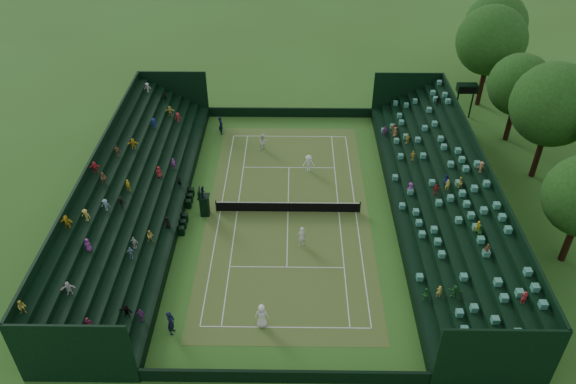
{
  "coord_description": "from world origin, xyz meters",
  "views": [
    {
      "loc": [
        0.46,
        -35.55,
        28.25
      ],
      "look_at": [
        0.0,
        0.0,
        2.0
      ],
      "focal_mm": 35.0,
      "sensor_mm": 36.0,
      "label": 1
    }
  ],
  "objects_px": {
    "tennis_net": "(288,207)",
    "player_near_east": "(302,236)",
    "umpire_chair": "(204,203)",
    "player_near_west": "(262,316)",
    "player_far_west": "(263,142)",
    "player_far_east": "(309,163)"
  },
  "relations": [
    {
      "from": "umpire_chair",
      "to": "player_far_east",
      "type": "height_order",
      "value": "umpire_chair"
    },
    {
      "from": "umpire_chair",
      "to": "player_far_west",
      "type": "bearing_deg",
      "value": 66.87
    },
    {
      "from": "tennis_net",
      "to": "umpire_chair",
      "type": "height_order",
      "value": "umpire_chair"
    },
    {
      "from": "tennis_net",
      "to": "player_far_east",
      "type": "distance_m",
      "value": 6.15
    },
    {
      "from": "umpire_chair",
      "to": "tennis_net",
      "type": "bearing_deg",
      "value": 3.6
    },
    {
      "from": "player_near_east",
      "to": "player_far_east",
      "type": "distance_m",
      "value": 9.94
    },
    {
      "from": "player_far_west",
      "to": "player_far_east",
      "type": "xyz_separation_m",
      "value": [
        4.2,
        -3.54,
        -0.0
      ]
    },
    {
      "from": "player_far_west",
      "to": "player_far_east",
      "type": "bearing_deg",
      "value": -61.87
    },
    {
      "from": "umpire_chair",
      "to": "player_near_east",
      "type": "distance_m",
      "value": 8.53
    },
    {
      "from": "tennis_net",
      "to": "player_near_east",
      "type": "relative_size",
      "value": 6.69
    },
    {
      "from": "tennis_net",
      "to": "player_far_west",
      "type": "bearing_deg",
      "value": 104.54
    },
    {
      "from": "player_near_west",
      "to": "player_far_east",
      "type": "distance_m",
      "value": 17.92
    },
    {
      "from": "umpire_chair",
      "to": "player_far_east",
      "type": "relative_size",
      "value": 1.68
    },
    {
      "from": "player_near_east",
      "to": "player_far_west",
      "type": "height_order",
      "value": "player_near_east"
    },
    {
      "from": "player_near_west",
      "to": "player_near_east",
      "type": "xyz_separation_m",
      "value": [
        2.57,
        7.71,
        -0.04
      ]
    },
    {
      "from": "player_near_east",
      "to": "player_far_west",
      "type": "bearing_deg",
      "value": -101.65
    },
    {
      "from": "player_near_east",
      "to": "player_far_west",
      "type": "xyz_separation_m",
      "value": [
        -3.51,
        13.45,
        -0.05
      ]
    },
    {
      "from": "tennis_net",
      "to": "player_near_west",
      "type": "distance_m",
      "value": 11.83
    },
    {
      "from": "umpire_chair",
      "to": "player_near_west",
      "type": "height_order",
      "value": "umpire_chair"
    },
    {
      "from": "umpire_chair",
      "to": "player_far_west",
      "type": "relative_size",
      "value": 1.68
    },
    {
      "from": "player_near_west",
      "to": "player_near_east",
      "type": "distance_m",
      "value": 8.12
    },
    {
      "from": "player_near_west",
      "to": "umpire_chair",
      "type": "bearing_deg",
      "value": -63.86
    }
  ]
}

